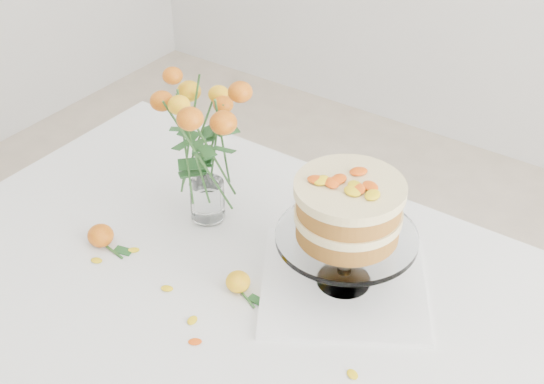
# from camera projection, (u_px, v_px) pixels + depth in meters

# --- Properties ---
(table) EXTENTS (1.43, 0.93, 0.76)m
(table) POSITION_uv_depth(u_px,v_px,m) (245.00, 314.00, 1.59)
(table) COLOR tan
(table) RESTS_ON ground
(napkin) EXTENTS (0.45, 0.45, 0.01)m
(napkin) POSITION_uv_depth(u_px,v_px,m) (343.00, 283.00, 1.54)
(napkin) COLOR white
(napkin) RESTS_ON table
(cake_stand) EXTENTS (0.28, 0.28, 0.25)m
(cake_stand) POSITION_uv_depth(u_px,v_px,m) (348.00, 215.00, 1.44)
(cake_stand) COLOR silver
(cake_stand) RESTS_ON napkin
(rose_vase) EXTENTS (0.31, 0.31, 0.39)m
(rose_vase) POSITION_uv_depth(u_px,v_px,m) (203.00, 131.00, 1.59)
(rose_vase) COLOR silver
(rose_vase) RESTS_ON table
(loose_rose_near) EXTENTS (0.09, 0.05, 0.04)m
(loose_rose_near) POSITION_uv_depth(u_px,v_px,m) (238.00, 282.00, 1.52)
(loose_rose_near) COLOR orange
(loose_rose_near) RESTS_ON table
(loose_rose_far) EXTENTS (0.10, 0.06, 0.05)m
(loose_rose_far) POSITION_uv_depth(u_px,v_px,m) (101.00, 236.00, 1.63)
(loose_rose_far) COLOR #BD4309
(loose_rose_far) RESTS_ON table
(stray_petal_a) EXTENTS (0.03, 0.02, 0.00)m
(stray_petal_a) POSITION_uv_depth(u_px,v_px,m) (167.00, 289.00, 1.53)
(stray_petal_a) COLOR yellow
(stray_petal_a) RESTS_ON table
(stray_petal_b) EXTENTS (0.03, 0.02, 0.00)m
(stray_petal_b) POSITION_uv_depth(u_px,v_px,m) (192.00, 320.00, 1.45)
(stray_petal_b) COLOR yellow
(stray_petal_b) RESTS_ON table
(stray_petal_c) EXTENTS (0.03, 0.02, 0.00)m
(stray_petal_c) POSITION_uv_depth(u_px,v_px,m) (195.00, 342.00, 1.41)
(stray_petal_c) COLOR yellow
(stray_petal_c) RESTS_ON table
(stray_petal_d) EXTENTS (0.03, 0.02, 0.00)m
(stray_petal_d) POSITION_uv_depth(u_px,v_px,m) (134.00, 250.00, 1.63)
(stray_petal_d) COLOR yellow
(stray_petal_d) RESTS_ON table
(stray_petal_e) EXTENTS (0.03, 0.02, 0.00)m
(stray_petal_e) POSITION_uv_depth(u_px,v_px,m) (97.00, 261.00, 1.60)
(stray_petal_e) COLOR yellow
(stray_petal_e) RESTS_ON table
(stray_petal_f) EXTENTS (0.03, 0.02, 0.00)m
(stray_petal_f) POSITION_uv_depth(u_px,v_px,m) (352.00, 375.00, 1.34)
(stray_petal_f) COLOR yellow
(stray_petal_f) RESTS_ON table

